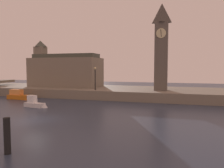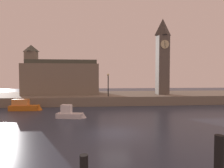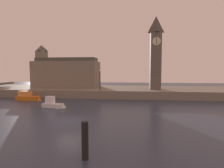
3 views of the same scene
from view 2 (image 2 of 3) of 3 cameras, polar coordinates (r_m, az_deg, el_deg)
ground_plane at (r=16.30m, az=0.85°, el=-14.76°), size 120.00×120.00×0.00m
far_embankment at (r=35.76m, az=-2.57°, el=-4.18°), size 70.00×12.00×1.50m
clock_tower at (r=36.08m, az=15.20°, el=8.45°), size 2.21×2.26×13.90m
parliament_hall at (r=36.66m, az=-15.35°, el=1.97°), size 13.58×6.51×9.18m
streetlamp at (r=30.74m, az=-1.18°, el=0.58°), size 0.36×0.36×3.77m
mooring_post_right at (r=10.03m, az=29.87°, el=-19.50°), size 0.40×0.40×2.21m
boat_ferry_white at (r=22.21m, az=-12.27°, el=-8.90°), size 3.61×1.63×1.62m
boat_patrol_orange at (r=29.10m, az=-24.73°, el=-6.24°), size 4.57×1.42×1.69m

